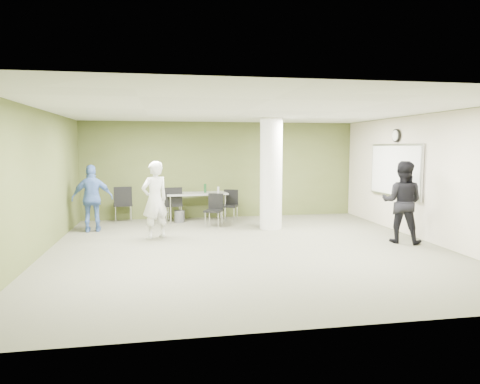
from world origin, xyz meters
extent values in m
plane|color=#5C5A48|center=(0.00, 0.00, 0.00)|extent=(8.00, 8.00, 0.00)
plane|color=white|center=(0.00, 0.00, 2.80)|extent=(8.00, 8.00, 0.00)
cube|color=#4F5929|center=(0.00, 4.00, 1.40)|extent=(8.00, 2.80, 0.02)
cube|color=#4F5929|center=(-4.00, 0.00, 1.40)|extent=(0.02, 8.00, 2.80)
cube|color=beige|center=(4.00, 0.00, 1.40)|extent=(0.02, 8.00, 2.80)
cylinder|color=silver|center=(1.00, 2.00, 1.40)|extent=(0.56, 0.56, 2.80)
cube|color=silver|center=(3.93, 1.20, 1.50)|extent=(0.04, 2.30, 1.30)
cube|color=white|center=(3.91, 1.20, 1.50)|extent=(0.02, 2.20, 1.20)
cylinder|color=black|center=(3.93, 1.20, 2.35)|extent=(0.05, 0.32, 0.32)
cylinder|color=white|center=(3.90, 1.20, 2.35)|extent=(0.02, 0.26, 0.26)
cube|color=gray|center=(-0.79, 3.42, 0.78)|extent=(1.74, 0.89, 0.04)
cylinder|color=silver|center=(-1.51, 3.06, 0.38)|extent=(0.04, 0.04, 0.76)
cylinder|color=silver|center=(-0.01, 3.21, 0.38)|extent=(0.04, 0.04, 0.76)
cylinder|color=silver|center=(-1.57, 3.64, 0.38)|extent=(0.04, 0.04, 0.76)
cylinder|color=silver|center=(-0.07, 3.79, 0.38)|extent=(0.04, 0.04, 0.76)
cylinder|color=#18481E|center=(-0.54, 3.41, 0.92)|extent=(0.07, 0.07, 0.25)
cylinder|color=#B2B2B7|center=(-0.19, 3.26, 0.89)|extent=(0.06, 0.06, 0.18)
cylinder|color=#4C4C4C|center=(-1.27, 3.32, 0.16)|extent=(0.28, 0.28, 0.33)
cube|color=black|center=(-2.81, 3.63, 0.49)|extent=(0.56, 0.56, 0.05)
cube|color=black|center=(-2.78, 3.40, 0.76)|extent=(0.48, 0.11, 0.49)
cylinder|color=silver|center=(-2.63, 3.86, 0.23)|extent=(0.02, 0.02, 0.47)
cylinder|color=silver|center=(-3.04, 3.81, 0.23)|extent=(0.02, 0.02, 0.47)
cylinder|color=silver|center=(-2.58, 3.45, 0.23)|extent=(0.02, 0.02, 0.47)
cylinder|color=silver|center=(-2.98, 3.40, 0.23)|extent=(0.02, 0.02, 0.47)
cube|color=black|center=(-1.44, 3.39, 0.48)|extent=(0.53, 0.53, 0.05)
cube|color=black|center=(-1.42, 3.17, 0.74)|extent=(0.47, 0.08, 0.48)
cylinder|color=silver|center=(-1.26, 3.61, 0.23)|extent=(0.02, 0.02, 0.46)
cylinder|color=silver|center=(-1.66, 3.57, 0.23)|extent=(0.02, 0.02, 0.46)
cylinder|color=silver|center=(-1.23, 3.21, 0.23)|extent=(0.02, 0.02, 0.46)
cylinder|color=silver|center=(-1.63, 3.17, 0.23)|extent=(0.02, 0.02, 0.46)
cube|color=black|center=(-0.41, 2.49, 0.42)|extent=(0.56, 0.56, 0.05)
cube|color=black|center=(-0.33, 2.67, 0.65)|extent=(0.39, 0.20, 0.42)
cylinder|color=silver|center=(-0.64, 2.40, 0.20)|extent=(0.02, 0.02, 0.40)
cylinder|color=silver|center=(-0.32, 2.26, 0.20)|extent=(0.02, 0.02, 0.40)
cylinder|color=silver|center=(-0.50, 2.72, 0.20)|extent=(0.02, 0.02, 0.40)
cylinder|color=silver|center=(-0.18, 2.58, 0.20)|extent=(0.02, 0.02, 0.40)
cube|color=black|center=(0.12, 3.29, 0.42)|extent=(0.57, 0.57, 0.05)
cube|color=black|center=(0.20, 3.47, 0.66)|extent=(0.40, 0.20, 0.42)
cylinder|color=silver|center=(-0.11, 3.19, 0.20)|extent=(0.02, 0.02, 0.40)
cylinder|color=silver|center=(0.22, 3.05, 0.20)|extent=(0.02, 0.02, 0.40)
cylinder|color=silver|center=(0.03, 3.52, 0.20)|extent=(0.02, 0.02, 0.40)
cylinder|color=silver|center=(0.36, 3.38, 0.20)|extent=(0.02, 0.02, 0.40)
imported|color=silver|center=(-1.88, 1.30, 0.88)|extent=(0.77, 0.69, 1.76)
imported|color=black|center=(3.40, -0.07, 0.89)|extent=(1.09, 1.05, 1.77)
imported|color=#476AB0|center=(-3.40, 2.35, 0.82)|extent=(1.00, 0.50, 1.65)
camera|label=1|loc=(-1.63, -8.48, 2.07)|focal=32.00mm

